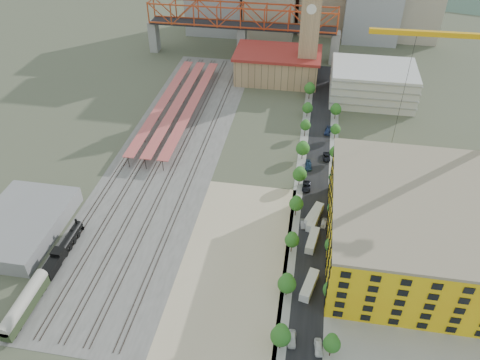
% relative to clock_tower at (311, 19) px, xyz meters
% --- Properties ---
extents(ground, '(400.00, 400.00, 0.00)m').
position_rel_clock_tower_xyz_m(ground, '(-8.00, -79.99, -28.70)').
color(ground, '#474C38').
rests_on(ground, ground).
extents(ballast_strip, '(36.00, 165.00, 0.06)m').
position_rel_clock_tower_xyz_m(ballast_strip, '(-44.00, -62.49, -28.67)').
color(ballast_strip, '#605E59').
rests_on(ballast_strip, ground).
extents(dirt_lot, '(28.00, 67.00, 0.06)m').
position_rel_clock_tower_xyz_m(dirt_lot, '(-12.00, -111.49, -28.67)').
color(dirt_lot, tan).
rests_on(dirt_lot, ground).
extents(street_asphalt, '(12.00, 170.00, 0.06)m').
position_rel_clock_tower_xyz_m(street_asphalt, '(8.00, -64.99, -28.67)').
color(street_asphalt, black).
rests_on(street_asphalt, ground).
extents(sidewalk_west, '(3.00, 170.00, 0.04)m').
position_rel_clock_tower_xyz_m(sidewalk_west, '(2.50, -64.99, -28.68)').
color(sidewalk_west, gray).
rests_on(sidewalk_west, ground).
extents(sidewalk_east, '(3.00, 170.00, 0.04)m').
position_rel_clock_tower_xyz_m(sidewalk_east, '(13.50, -64.99, -28.68)').
color(sidewalk_east, gray).
rests_on(sidewalk_east, ground).
extents(construction_pad, '(50.00, 90.00, 0.06)m').
position_rel_clock_tower_xyz_m(construction_pad, '(37.00, -99.99, -28.67)').
color(construction_pad, gray).
rests_on(construction_pad, ground).
extents(rail_tracks, '(26.56, 160.00, 0.18)m').
position_rel_clock_tower_xyz_m(rail_tracks, '(-45.80, -62.49, -28.55)').
color(rail_tracks, '#382B23').
rests_on(rail_tracks, ground).
extents(platform_canopies, '(16.00, 80.00, 4.12)m').
position_rel_clock_tower_xyz_m(platform_canopies, '(-49.00, -34.99, -24.70)').
color(platform_canopies, '#BE5849').
rests_on(platform_canopies, ground).
extents(station_hall, '(38.00, 24.00, 13.10)m').
position_rel_clock_tower_xyz_m(station_hall, '(-13.00, 2.01, -22.03)').
color(station_hall, tan).
rests_on(station_hall, ground).
extents(clock_tower, '(12.00, 12.00, 52.00)m').
position_rel_clock_tower_xyz_m(clock_tower, '(0.00, 0.00, 0.00)').
color(clock_tower, tan).
rests_on(clock_tower, ground).
extents(parking_garage, '(34.00, 26.00, 14.00)m').
position_rel_clock_tower_xyz_m(parking_garage, '(28.00, -9.99, -21.70)').
color(parking_garage, silver).
rests_on(parking_garage, ground).
extents(truss_bridge, '(94.00, 9.60, 25.60)m').
position_rel_clock_tower_xyz_m(truss_bridge, '(-33.00, 25.01, -9.83)').
color(truss_bridge, gray).
rests_on(truss_bridge, ground).
extents(construction_building, '(44.60, 50.60, 18.80)m').
position_rel_clock_tower_xyz_m(construction_building, '(34.00, -99.99, -19.29)').
color(construction_building, yellow).
rests_on(construction_building, ground).
extents(warehouse, '(22.00, 32.00, 5.00)m').
position_rel_clock_tower_xyz_m(warehouse, '(-74.00, -109.99, -26.20)').
color(warehouse, gray).
rests_on(warehouse, ground).
extents(street_trees, '(15.40, 124.40, 8.00)m').
position_rel_clock_tower_xyz_m(street_trees, '(8.00, -74.99, -28.70)').
color(street_trees, '#26671E').
rests_on(street_trees, ground).
extents(distant_hills, '(647.00, 264.00, 227.00)m').
position_rel_clock_tower_xyz_m(distant_hills, '(37.28, 180.01, -108.23)').
color(distant_hills, '#4C6B59').
rests_on(distant_hills, ground).
extents(locomotive, '(2.76, 21.27, 5.32)m').
position_rel_clock_tower_xyz_m(locomotive, '(-58.00, -115.80, -26.71)').
color(locomotive, black).
rests_on(locomotive, ground).
extents(coach, '(3.05, 17.72, 5.56)m').
position_rel_clock_tower_xyz_m(coach, '(-58.00, -135.60, -25.74)').
color(coach, '#27341C').
rests_on(coach, ground).
extents(site_trailer_a, '(4.62, 9.75, 2.58)m').
position_rel_clock_tower_xyz_m(site_trailer_a, '(8.00, -117.05, -27.41)').
color(site_trailer_a, silver).
rests_on(site_trailer_a, ground).
extents(site_trailer_b, '(3.73, 9.21, 2.45)m').
position_rel_clock_tower_xyz_m(site_trailer_b, '(8.00, -100.95, -27.47)').
color(site_trailer_b, silver).
rests_on(site_trailer_b, ground).
extents(site_trailer_c, '(4.24, 9.39, 2.49)m').
position_rel_clock_tower_xyz_m(site_trailer_c, '(8.00, -92.30, -27.45)').
color(site_trailer_c, silver).
rests_on(site_trailer_c, ground).
extents(site_trailer_d, '(5.50, 9.76, 2.59)m').
position_rel_clock_tower_xyz_m(site_trailer_d, '(8.00, -90.24, -27.40)').
color(site_trailer_d, silver).
rests_on(site_trailer_d, ground).
extents(car_0, '(2.12, 4.79, 1.60)m').
position_rel_clock_tower_xyz_m(car_0, '(5.00, -132.77, -27.90)').
color(car_0, silver).
rests_on(car_0, ground).
extents(car_1, '(1.83, 4.07, 1.30)m').
position_rel_clock_tower_xyz_m(car_1, '(5.00, -94.02, -28.05)').
color(car_1, gray).
rests_on(car_1, ground).
extents(car_2, '(2.65, 5.63, 1.56)m').
position_rel_clock_tower_xyz_m(car_2, '(5.00, -76.40, -27.92)').
color(car_2, black).
rests_on(car_2, ground).
extents(car_3, '(2.57, 5.41, 1.52)m').
position_rel_clock_tower_xyz_m(car_3, '(5.00, -64.90, -27.94)').
color(car_3, navy).
rests_on(car_3, ground).
extents(car_4, '(2.35, 4.70, 1.54)m').
position_rel_clock_tower_xyz_m(car_4, '(11.00, -133.89, -27.93)').
color(car_4, white).
rests_on(car_4, ground).
extents(car_5, '(1.89, 4.27, 1.36)m').
position_rel_clock_tower_xyz_m(car_5, '(11.00, -92.83, -28.02)').
color(car_5, '#949398').
rests_on(car_5, ground).
extents(car_6, '(2.65, 5.46, 1.50)m').
position_rel_clock_tower_xyz_m(car_6, '(11.00, -58.48, -27.95)').
color(car_6, black).
rests_on(car_6, ground).
extents(car_7, '(2.85, 5.56, 1.54)m').
position_rel_clock_tower_xyz_m(car_7, '(11.00, -41.14, -27.92)').
color(car_7, navy).
rests_on(car_7, ground).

